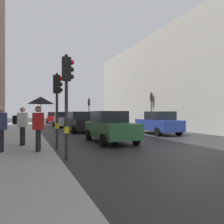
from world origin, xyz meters
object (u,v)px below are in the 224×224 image
object	(u,v)px
traffic_light_mid_street	(151,103)
car_dark_suv	(79,122)
pedestrian_with_black_backpack	(22,124)
traffic_light_near_right	(57,96)
car_blue_van	(158,123)
traffic_light_near_left	(67,87)
traffic_light_far_median	(89,107)
pedestrian_with_umbrella	(40,108)
car_red_sedan	(53,118)
car_silver_hatchback	(63,119)
car_green_estate	(110,127)

from	to	relation	value
traffic_light_mid_street	car_dark_suv	distance (m)	8.49
pedestrian_with_black_backpack	traffic_light_near_right	bearing A→B (deg)	-19.86
car_blue_van	pedestrian_with_black_backpack	xyz separation A→B (m)	(-9.66, -2.86, 0.29)
traffic_light_near_left	traffic_light_far_median	size ratio (longest dim) A/B	1.06
pedestrian_with_umbrella	traffic_light_near_right	bearing A→B (deg)	56.55
traffic_light_mid_street	traffic_light_far_median	xyz separation A→B (m)	(-4.85, 7.25, -0.21)
pedestrian_with_black_backpack	car_red_sedan	bearing A→B (deg)	79.75
traffic_light_mid_street	traffic_light_far_median	size ratio (longest dim) A/B	1.09
car_red_sedan	pedestrian_with_umbrella	distance (m)	25.62
pedestrian_with_umbrella	pedestrian_with_black_backpack	xyz separation A→B (m)	(-0.69, 1.84, -0.68)
traffic_light_far_median	car_blue_van	distance (m)	13.00
traffic_light_near_left	car_silver_hatchback	bearing A→B (deg)	80.91
traffic_light_near_right	car_dark_suv	distance (m)	8.51
car_red_sedan	pedestrian_with_black_backpack	xyz separation A→B (m)	(-4.25, -23.51, 0.29)
traffic_light_near_right	car_green_estate	world-z (taller)	traffic_light_near_right
car_red_sedan	pedestrian_with_black_backpack	size ratio (longest dim) A/B	2.43
car_dark_suv	traffic_light_near_left	bearing A→B (deg)	-106.34
traffic_light_mid_street	car_silver_hatchback	world-z (taller)	traffic_light_mid_street
traffic_light_near_left	traffic_light_mid_street	xyz separation A→B (m)	(11.20, 11.31, 0.07)
traffic_light_near_right	traffic_light_mid_street	bearing A→B (deg)	38.61
traffic_light_near_left	car_silver_hatchback	world-z (taller)	traffic_light_near_left
traffic_light_far_median	car_red_sedan	xyz separation A→B (m)	(-3.64, 7.87, -1.57)
traffic_light_near_left	traffic_light_near_right	xyz separation A→B (m)	(-0.00, 2.36, -0.17)
traffic_light_far_median	car_green_estate	bearing A→B (deg)	-102.21
traffic_light_mid_street	pedestrian_with_black_backpack	bearing A→B (deg)	-146.63
traffic_light_far_median	traffic_light_near_right	size ratio (longest dim) A/B	1.01
pedestrian_with_black_backpack	car_green_estate	bearing A→B (deg)	5.14
car_blue_van	pedestrian_with_black_backpack	bearing A→B (deg)	-163.52
car_green_estate	car_blue_van	size ratio (longest dim) A/B	0.99
traffic_light_mid_street	traffic_light_near_right	world-z (taller)	traffic_light_mid_street
traffic_light_mid_street	car_red_sedan	world-z (taller)	traffic_light_mid_street
pedestrian_with_black_backpack	car_silver_hatchback	bearing A→B (deg)	73.01
car_dark_suv	car_silver_hatchback	bearing A→B (deg)	92.75
car_dark_suv	car_blue_van	world-z (taller)	same
pedestrian_with_umbrella	traffic_light_far_median	bearing A→B (deg)	67.62
car_dark_suv	pedestrian_with_black_backpack	size ratio (longest dim) A/B	2.43
car_green_estate	car_blue_van	xyz separation A→B (m)	(5.06, 2.44, 0.00)
car_blue_van	car_silver_hatchback	xyz separation A→B (m)	(-5.45, 10.92, 0.00)
car_silver_hatchback	traffic_light_mid_street	bearing A→B (deg)	-32.27
car_dark_suv	car_silver_hatchback	size ratio (longest dim) A/B	1.02
traffic_light_mid_street	car_blue_van	xyz separation A→B (m)	(-3.08, -5.53, -1.79)
traffic_light_far_median	pedestrian_with_umbrella	distance (m)	18.91
traffic_light_near_right	car_green_estate	xyz separation A→B (m)	(3.06, 0.97, -1.55)
traffic_light_far_median	car_red_sedan	bearing A→B (deg)	114.80
car_blue_van	car_silver_hatchback	size ratio (longest dim) A/B	1.01
traffic_light_near_right	traffic_light_near_left	bearing A→B (deg)	-89.97
car_green_estate	car_dark_suv	size ratio (longest dim) A/B	0.98
traffic_light_near_right	pedestrian_with_umbrella	world-z (taller)	traffic_light_near_right
traffic_light_far_median	car_green_estate	xyz separation A→B (m)	(-3.30, -15.23, -1.57)
traffic_light_far_median	pedestrian_with_umbrella	world-z (taller)	traffic_light_far_median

